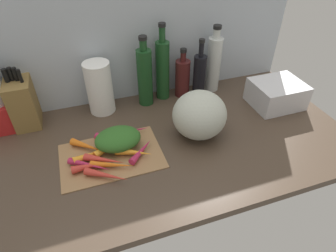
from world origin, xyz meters
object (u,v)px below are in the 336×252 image
at_px(bottle_4, 214,63).
at_px(dish_rack, 276,94).
at_px(carrot_1, 89,166).
at_px(knife_block, 23,102).
at_px(carrot_2, 106,175).
at_px(carrot_12, 101,165).
at_px(carrot_7, 90,165).
at_px(bottle_3, 199,75).
at_px(cutting_board, 111,156).
at_px(bottle_2, 182,77).
at_px(carrot_9, 112,165).
at_px(bottle_0, 145,76).
at_px(winter_squash, 199,115).
at_px(carrot_8, 129,132).
at_px(bottle_1, 163,69).
at_px(carrot_0, 104,160).
at_px(carrot_5, 87,146).
at_px(paper_towel_roll, 100,88).
at_px(carrot_11, 134,152).
at_px(carrot_6, 142,151).
at_px(carrot_3, 89,155).
at_px(carrot_10, 112,145).
at_px(carrot_4, 114,141).

bearing_deg(bottle_4, dish_rack, -45.49).
distance_m(carrot_1, knife_block, 0.45).
relative_size(bottle_4, dish_rack, 1.45).
relative_size(carrot_2, carrot_12, 1.42).
bearing_deg(carrot_7, bottle_3, 30.62).
height_order(cutting_board, bottle_2, bottle_2).
distance_m(carrot_9, carrot_12, 0.04).
relative_size(bottle_0, bottle_2, 1.36).
bearing_deg(winter_squash, carrot_7, -172.77).
relative_size(carrot_8, dish_rack, 0.73).
distance_m(carrot_1, carrot_9, 0.08).
bearing_deg(cutting_board, bottle_1, 46.91).
distance_m(carrot_0, carrot_5, 0.11).
bearing_deg(bottle_3, knife_block, 177.54).
bearing_deg(carrot_7, paper_towel_roll, 74.01).
relative_size(carrot_5, bottle_0, 0.44).
xyz_separation_m(bottle_0, dish_rack, (0.58, -0.21, -0.09)).
bearing_deg(carrot_8, carrot_12, -133.00).
bearing_deg(carrot_0, winter_squash, 6.99).
xyz_separation_m(carrot_5, paper_towel_roll, (0.10, 0.26, 0.10)).
height_order(bottle_2, bottle_4, bottle_4).
relative_size(carrot_2, carrot_11, 1.15).
height_order(carrot_2, carrot_6, same).
distance_m(winter_squash, bottle_2, 0.32).
xyz_separation_m(carrot_0, carrot_11, (0.11, 0.00, 0.00)).
distance_m(bottle_1, bottle_4, 0.26).
bearing_deg(paper_towel_roll, carrot_9, -93.95).
bearing_deg(bottle_1, carrot_3, -140.38).
bearing_deg(bottle_1, carrot_8, -132.71).
distance_m(bottle_4, dish_rack, 0.33).
bearing_deg(carrot_5, carrot_9, -60.44).
bearing_deg(carrot_2, dish_rack, 14.31).
bearing_deg(bottle_4, carrot_8, -154.30).
relative_size(cutting_board, paper_towel_roll, 1.60).
bearing_deg(carrot_8, carrot_0, -133.81).
distance_m(carrot_11, bottle_3, 0.54).
distance_m(cutting_board, carrot_10, 0.04).
bearing_deg(cutting_board, carrot_2, -107.77).
bearing_deg(bottle_4, carrot_1, -150.47).
bearing_deg(carrot_8, paper_towel_roll, 108.18).
distance_m(carrot_1, carrot_12, 0.04).
bearing_deg(carrot_0, carrot_3, 140.38).
bearing_deg(carrot_11, dish_rack, 10.61).
relative_size(carrot_7, dish_rack, 0.73).
xyz_separation_m(carrot_1, carrot_10, (0.10, 0.09, 0.00)).
distance_m(carrot_7, bottle_4, 0.78).
bearing_deg(winter_squash, carrot_0, -173.01).
bearing_deg(dish_rack, bottle_1, 153.62).
xyz_separation_m(carrot_5, carrot_10, (0.09, -0.02, 0.00)).
distance_m(carrot_4, paper_towel_roll, 0.28).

